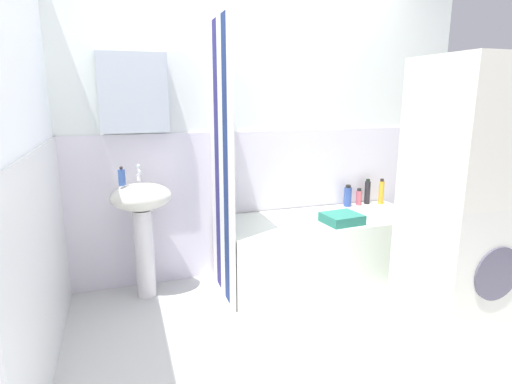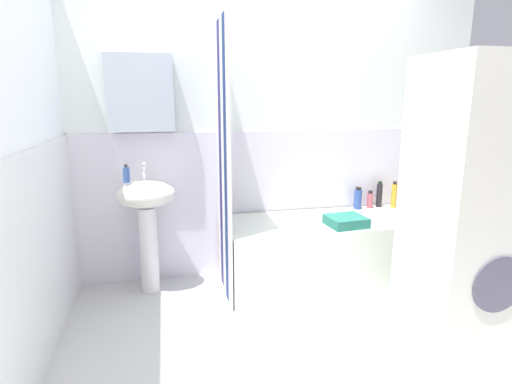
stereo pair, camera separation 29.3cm
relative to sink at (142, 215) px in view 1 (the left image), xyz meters
The scene contains 14 objects.
ground_plane 1.57m from the sink, 46.21° to the right, with size 4.80×5.60×0.04m, color silver.
wall_back_tiled 1.08m from the sink, 14.21° to the left, with size 3.60×0.18×2.40m.
wall_left_tiled 1.02m from the sink, 130.40° to the right, with size 0.07×1.81×2.40m.
sink is the anchor object (origin of this frame).
faucet 0.30m from the sink, 90.00° to the left, with size 0.03×0.12×0.12m.
soap_dispenser 0.32m from the sink, 168.04° to the right, with size 0.05×0.05×0.14m.
bathtub 1.44m from the sink, ahead, with size 1.61×0.66×0.52m, color silver.
shower_curtain 0.69m from the sink, 13.90° to the right, with size 0.01×0.66×2.00m.
lotion_bottle 2.09m from the sink, ahead, with size 0.05×0.05×0.23m.
conditioner_bottle 1.98m from the sink, ahead, with size 0.05×0.05×0.23m.
body_wash_bottle 1.88m from the sink, ahead, with size 0.05×0.05×0.15m.
shampoo_bottle 1.77m from the sink, ahead, with size 0.07×0.07×0.19m.
towel_folded 1.50m from the sink, 12.16° to the right, with size 0.27×0.25×0.07m, color #266F60.
washer_dryer_stack 2.18m from the sink, 28.37° to the right, with size 0.60×0.60×1.71m.
Camera 1 is at (-1.12, -1.99, 1.48)m, focal length 29.28 mm.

